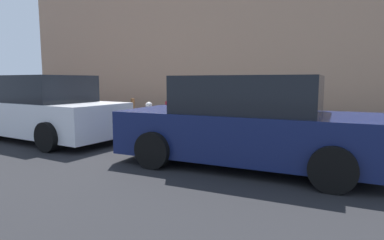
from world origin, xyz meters
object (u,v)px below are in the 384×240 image
Objects in this scene: suitcase_maroon_5 at (175,114)px; suitcase_teal_0 at (268,122)px; parked_car_white_1 at (44,110)px; parked_car_navy_0 at (248,124)px; suitcase_black_2 at (227,121)px; suitcase_olive_3 at (206,120)px; suitcase_silver_1 at (246,121)px; suitcase_navy_4 at (191,119)px; bollard_post at (133,112)px; fire_hydrant at (149,113)px.

suitcase_teal_0 is at bearing 177.27° from suitcase_maroon_5.
parked_car_white_1 is (5.12, 2.46, 0.29)m from suitcase_teal_0.
suitcase_black_2 is at bearing -61.22° from parked_car_navy_0.
suitcase_olive_3 is 0.83× the size of suitcase_maroon_5.
parked_car_white_1 is (2.33, 2.59, 0.24)m from suitcase_maroon_5.
parked_car_white_1 is (5.40, -0.00, 0.02)m from parked_car_navy_0.
suitcase_navy_4 is at bearing -4.12° from suitcase_silver_1.
suitcase_teal_0 is at bearing 178.72° from suitcase_silver_1.
suitcase_maroon_5 reaches higher than suitcase_olive_3.
suitcase_silver_1 is 5.18m from parked_car_white_1.
suitcase_maroon_5 is at bearing 0.21° from suitcase_black_2.
suitcase_navy_4 is 3.65m from parked_car_navy_0.
suitcase_teal_0 reaches higher than suitcase_olive_3.
suitcase_silver_1 is 0.16× the size of parked_car_white_1.
parked_car_navy_0 is (-0.86, 2.47, 0.27)m from suitcase_silver_1.
suitcase_silver_1 is at bearing -151.44° from parked_car_white_1.
bollard_post is at bearing 1.60° from suitcase_silver_1.
suitcase_maroon_5 is (2.22, -0.12, 0.05)m from suitcase_silver_1.
suitcase_olive_3 is at bearing -176.60° from bollard_post.
suitcase_silver_1 is 0.83× the size of suitcase_black_2.
suitcase_navy_4 is (1.69, -0.12, -0.05)m from suitcase_silver_1.
suitcase_maroon_5 is at bearing -4.06° from suitcase_olive_3.
parked_car_white_1 is (3.39, 2.52, 0.34)m from suitcase_olive_3.
suitcase_silver_1 is at bearing -1.28° from suitcase_teal_0.
bollard_post is 0.18× the size of parked_car_navy_0.
suitcase_black_2 is 0.59m from suitcase_olive_3.
fire_hydrant is at bearing -0.16° from suitcase_olive_3.
fire_hydrant is (0.87, 0.07, -0.00)m from suitcase_maroon_5.
suitcase_silver_1 is at bearing 175.88° from suitcase_navy_4.
bollard_post is at bearing 4.29° from suitcase_black_2.
parked_car_white_1 reaches higher than suitcase_black_2.
parked_car_navy_0 is (-2.54, 2.60, 0.32)m from suitcase_navy_4.
suitcase_black_2 reaches higher than fire_hydrant.
fire_hydrant is at bearing 1.74° from suitcase_black_2.
suitcase_olive_3 is at bearing 179.84° from fire_hydrant.
fire_hydrant is 2.93m from parked_car_white_1.
suitcase_maroon_5 is (1.64, 0.01, 0.12)m from suitcase_black_2.
suitcase_silver_1 is 3.08m from fire_hydrant.
fire_hydrant reaches higher than suitcase_navy_4.
parked_car_navy_0 is at bearing 109.09° from suitcase_silver_1.
suitcase_silver_1 is at bearing -178.40° from bollard_post.
suitcase_black_2 reaches higher than suitcase_silver_1.
suitcase_black_2 is 4.76m from parked_car_white_1.
suitcase_silver_1 is (0.58, -0.01, -0.00)m from suitcase_teal_0.
parked_car_navy_0 reaches higher than fire_hydrant.
parked_car_white_1 reaches higher than parked_car_navy_0.
suitcase_black_2 is 0.19× the size of parked_car_navy_0.
fire_hydrant is at bearing -32.65° from parked_car_navy_0.
suitcase_black_2 is 0.19× the size of parked_car_white_1.
suitcase_olive_3 reaches higher than fire_hydrant.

